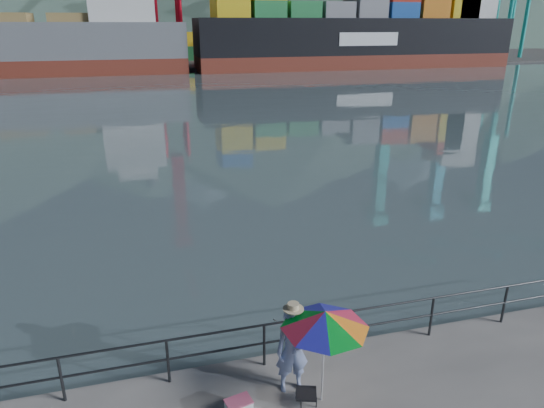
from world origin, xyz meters
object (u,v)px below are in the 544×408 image
at_px(fisherman, 293,350).
at_px(bulk_carrier, 26,43).
at_px(container_ship, 367,29).
at_px(cooler_bag, 239,408).
at_px(beach_umbrella, 325,319).

height_order(fisherman, bulk_carrier, bulk_carrier).
height_order(fisherman, container_ship, container_ship).
relative_size(fisherman, cooler_bag, 3.90).
height_order(cooler_bag, container_ship, container_ship).
xyz_separation_m(fisherman, beach_umbrella, (0.46, -0.47, 0.93)).
distance_m(fisherman, beach_umbrella, 1.14).
bearing_deg(beach_umbrella, cooler_bag, 177.09).
xyz_separation_m(beach_umbrella, bulk_carrier, (-17.51, 72.05, 2.34)).
height_order(cooler_bag, bulk_carrier, bulk_carrier).
distance_m(fisherman, container_ship, 79.21).
bearing_deg(bulk_carrier, beach_umbrella, -76.34).
bearing_deg(fisherman, container_ship, 68.03).
distance_m(bulk_carrier, container_ship, 52.30).
relative_size(fisherman, beach_umbrella, 0.91).
bearing_deg(bulk_carrier, container_ship, -0.87).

